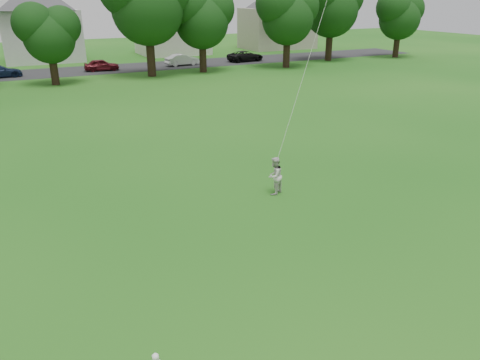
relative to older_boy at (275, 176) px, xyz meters
name	(u,v)px	position (x,y,z in m)	size (l,w,h in m)	color
ground	(233,293)	(-4.32, -5.26, -0.76)	(160.00, 160.00, 0.00)	#175A14
street	(55,72)	(-4.32, 36.74, -0.75)	(90.00, 7.00, 0.01)	#2D2D30
older_boy	(275,176)	(0.00, 0.00, 0.00)	(0.74, 0.58, 1.52)	silver
kite	(303,78)	(1.21, 0.18, 3.66)	(1.65, 0.76, 7.24)	white
tree_row	(58,7)	(-3.75, 30.97, 5.60)	(83.39, 9.02, 10.94)	black
parked_cars	(22,70)	(-7.31, 35.74, -0.14)	(56.30, 2.58, 1.26)	black
house_row	(53,16)	(-2.71, 46.74, 4.29)	(76.99, 14.03, 10.49)	silver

